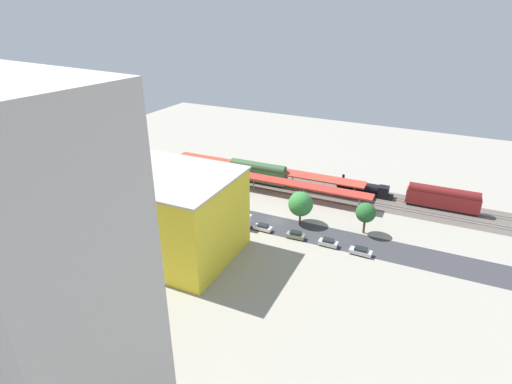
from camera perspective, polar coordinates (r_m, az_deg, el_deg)
name	(u,v)px	position (r m, az deg, el deg)	size (l,w,h in m)	color
ground_plane	(276,220)	(102.55, 2.84, -3.94)	(200.82, 200.82, 0.00)	#9E998C
rail_bed	(307,188)	(121.33, 7.14, 0.60)	(125.52, 13.56, 0.01)	#5B544C
street_asphalt	(272,225)	(100.62, 2.28, -4.53)	(125.52, 9.00, 0.01)	#38383D
track_rails	(308,187)	(121.26, 7.14, 0.68)	(125.47, 10.58, 0.12)	#9E9EA8
platform_canopy_near	(254,177)	(117.70, -0.33, 2.14)	(67.58, 5.99, 4.24)	#B73328
platform_canopy_far	(264,169)	(123.10, 1.18, 3.24)	(60.11, 6.61, 4.35)	#C63D2D
locomotive	(365,189)	(119.43, 14.85, 0.43)	(15.65, 3.00, 4.90)	black
passenger_coach	(443,198)	(117.20, 24.44, -0.72)	(17.99, 3.38, 6.08)	black
freight_coach_far	(258,172)	(122.92, 0.25, 2.81)	(18.13, 3.68, 6.36)	black
parked_car_0	(361,252)	(91.60, 14.28, -8.01)	(4.74, 1.90, 1.67)	black
parked_car_1	(328,243)	(93.19, 9.95, -6.95)	(4.26, 1.95, 1.69)	black
parked_car_2	(295,235)	(95.01, 5.48, -6.00)	(4.32, 2.00, 1.72)	black
parked_car_3	(263,228)	(97.76, 0.96, -4.98)	(4.31, 1.82, 1.56)	black
parked_car_4	(236,221)	(100.55, -2.85, -4.07)	(4.54, 2.09, 1.71)	black
parked_car_5	(212,215)	(104.06, -6.05, -3.13)	(4.64, 1.96, 1.70)	black
parked_car_6	(185,208)	(108.59, -9.80, -2.15)	(4.24, 1.91, 1.65)	black
parked_car_7	(166,202)	(112.45, -12.40, -1.40)	(4.58, 1.95, 1.65)	black
construction_building	(149,210)	(91.05, -14.53, -2.40)	(37.36, 21.43, 17.63)	yellow
construction_roof_slab	(145,171)	(87.45, -15.15, 2.87)	(37.96, 22.03, 0.40)	#B7B2A8
tower_crane	(42,160)	(102.31, -27.53, 3.94)	(21.65, 9.41, 30.43)	gray
box_truck_0	(151,196)	(114.74, -14.35, -0.54)	(10.09, 3.20, 3.50)	black
box_truck_1	(176,205)	(108.59, -10.95, -1.75)	(9.26, 2.76, 3.11)	black
box_truck_2	(233,220)	(99.36, -3.14, -3.87)	(9.16, 3.20, 3.35)	black
street_tree_0	(301,204)	(99.96, 6.19, -1.66)	(6.04, 6.04, 8.00)	brown
street_tree_1	(146,168)	(123.78, -15.00, 3.19)	(5.09, 5.09, 8.10)	brown
street_tree_2	(366,213)	(97.90, 14.95, -2.79)	(4.63, 4.63, 7.64)	brown
traffic_light	(220,187)	(109.53, -5.05, 0.70)	(0.50, 0.36, 7.28)	#333333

